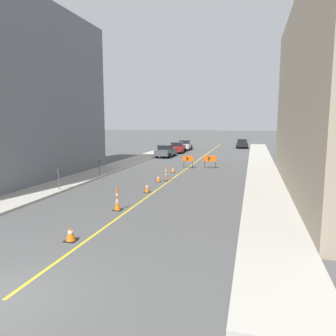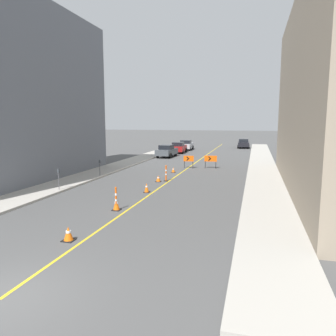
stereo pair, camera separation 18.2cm
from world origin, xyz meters
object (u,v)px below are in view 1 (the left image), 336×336
Objects in this scene: traffic_cone_fifth at (173,170)px; arrow_barricade_primary at (188,159)px; traffic_cone_second at (117,204)px; parked_car_curb_near at (166,151)px; parked_car_opposite_side at (242,143)px; delineator_post_rear at (166,174)px; parking_meter_near_curb at (59,175)px; arrow_barricade_secondary at (210,159)px; parked_car_curb_far at (185,145)px; traffic_cone_third at (147,188)px; parking_meter_far_curb at (99,164)px; traffic_cone_nearest at (71,234)px; traffic_cone_fourth at (158,179)px; delineator_post_front at (117,200)px; parked_car_curb_mid at (177,147)px.

arrow_barricade_primary is (0.82, 2.98, 0.67)m from traffic_cone_fifth.
traffic_cone_second is 25.56m from parked_car_curb_near.
arrow_barricade_primary is at bearing 74.65° from traffic_cone_fifth.
traffic_cone_fifth is at bearing -102.20° from parked_car_opposite_side.
delineator_post_rear is 8.11m from parking_meter_near_curb.
arrow_barricade_secondary is 0.29× the size of parked_car_opposite_side.
parked_car_curb_far and parked_car_opposite_side have the same top height.
traffic_cone_third is (0.16, 4.51, -0.01)m from traffic_cone_second.
traffic_cone_second is 16.81m from arrow_barricade_secondary.
parking_meter_far_curb is (-5.62, 9.30, 0.74)m from traffic_cone_second.
traffic_cone_third is 4.28m from delineator_post_rear.
parking_meter_near_curb reaches higher than arrow_barricade_primary.
traffic_cone_third is 0.14× the size of parked_car_opposite_side.
parked_car_curb_near is at bearing 84.44° from parking_meter_far_curb.
delineator_post_rear is at bearing 87.86° from traffic_cone_second.
parked_car_curb_far is at bearing 86.08° from parking_meter_far_curb.
traffic_cone_third is 0.48× the size of parking_meter_far_curb.
traffic_cone_second is at bearing -98.88° from parked_car_opposite_side.
parked_car_curb_near is (-4.05, 29.83, 0.52)m from traffic_cone_nearest.
arrow_barricade_primary is at bearing 83.63° from traffic_cone_fourth.
parked_car_curb_near is at bearing 107.86° from traffic_cone_fifth.
parking_meter_near_curb is at bearing 149.50° from traffic_cone_second.
traffic_cone_third is 3.92m from traffic_cone_fourth.
traffic_cone_nearest is 0.13× the size of parked_car_curb_far.
traffic_cone_fourth is 4.68m from traffic_cone_fifth.
traffic_cone_third is 8.59m from traffic_cone_fifth.
delineator_post_rear is 0.29× the size of parked_car_opposite_side.
traffic_cone_nearest is 15.01m from parking_meter_far_curb.
traffic_cone_nearest is 0.13× the size of parked_car_opposite_side.
traffic_cone_fifth is at bearing 34.78° from parking_meter_far_curb.
arrow_barricade_secondary is (2.77, 16.62, 0.36)m from delineator_post_front.
arrow_barricade_primary reaches higher than traffic_cone_fourth.
parked_car_curb_mid reaches higher than traffic_cone_nearest.
parking_meter_near_curb reaches higher than delineator_post_front.
traffic_cone_fifth is 0.11× the size of parked_car_opposite_side.
traffic_cone_fourth is at bearing -114.91° from arrow_barricade_secondary.
parked_car_curb_far is (-4.11, 27.29, 0.25)m from delineator_post_rear.
arrow_barricade_primary is 0.99× the size of arrow_barricade_secondary.
delineator_post_rear is at bearing 87.78° from traffic_cone_third.
parked_car_curb_mid is at bearing -130.47° from parked_car_opposite_side.
parked_car_curb_mid is at bearing 85.32° from parking_meter_far_curb.
arrow_barricade_secondary is at bearing 40.86° from parking_meter_far_curb.
traffic_cone_fourth is 7.50m from parking_meter_near_curb.
parked_car_opposite_side is (5.20, 29.10, 0.56)m from traffic_cone_fifth.
parked_car_curb_near reaches higher than traffic_cone_nearest.
delineator_post_front is 1.01× the size of arrow_barricade_secondary.
parked_car_opposite_side is (4.38, 26.12, -0.10)m from arrow_barricade_primary.
parking_meter_near_curb is (-1.83, -32.77, 0.33)m from parked_car_curb_far.
traffic_cone_fourth is 22.87m from parked_car_curb_mid.
traffic_cone_fifth is 0.11× the size of parked_car_curb_far.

